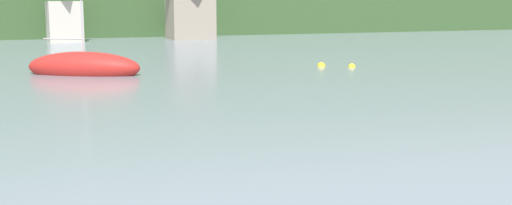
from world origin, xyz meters
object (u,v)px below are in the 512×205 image
(shore_building_westcentral, at_px, (64,14))
(mooring_buoy_mid, at_px, (321,66))
(sailboat_far_2, at_px, (84,67))
(mooring_buoy_far, at_px, (352,67))
(shore_building_central, at_px, (190,11))

(shore_building_westcentral, height_order, mooring_buoy_mid, shore_building_westcentral)
(sailboat_far_2, height_order, mooring_buoy_far, sailboat_far_2)
(shore_building_central, bearing_deg, sailboat_far_2, -116.18)
(mooring_buoy_far, bearing_deg, shore_building_westcentral, 112.27)
(sailboat_far_2, distance_m, mooring_buoy_far, 17.74)
(shore_building_westcentral, distance_m, sailboat_far_2, 35.05)
(shore_building_westcentral, bearing_deg, mooring_buoy_far, -67.73)
(shore_building_central, bearing_deg, shore_building_westcentral, 178.27)
(mooring_buoy_mid, xyz_separation_m, mooring_buoy_far, (1.64, -1.34, 0.00))
(sailboat_far_2, distance_m, mooring_buoy_mid, 15.98)
(shore_building_central, xyz_separation_m, mooring_buoy_mid, (-0.99, -35.41, -3.33))
(mooring_buoy_far, bearing_deg, shore_building_central, 91.02)
(shore_building_westcentral, xyz_separation_m, mooring_buoy_far, (15.23, -37.19, -3.07))
(shore_building_central, distance_m, mooring_buoy_far, 36.91)
(sailboat_far_2, bearing_deg, mooring_buoy_mid, 28.87)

